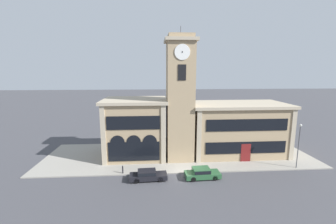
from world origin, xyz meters
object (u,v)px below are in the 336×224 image
object	(u,v)px
parked_car_near	(148,175)
parked_car_mid	(202,173)
bollard	(123,170)
street_lamp	(299,140)

from	to	relation	value
parked_car_near	parked_car_mid	xyz separation A→B (m)	(7.08, -0.00, 0.04)
parked_car_near	parked_car_mid	world-z (taller)	parked_car_mid
parked_car_near	bollard	distance (m)	3.92
parked_car_mid	bollard	xyz separation A→B (m)	(-10.51, 1.89, -0.07)
street_lamp	parked_car_mid	bearing A→B (deg)	-172.05
parked_car_near	parked_car_mid	size ratio (longest dim) A/B	1.05
parked_car_near	bollard	world-z (taller)	parked_car_near
parked_car_mid	street_lamp	size ratio (longest dim) A/B	0.72
street_lamp	parked_car_near	bearing A→B (deg)	-174.67
street_lamp	bollard	world-z (taller)	street_lamp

